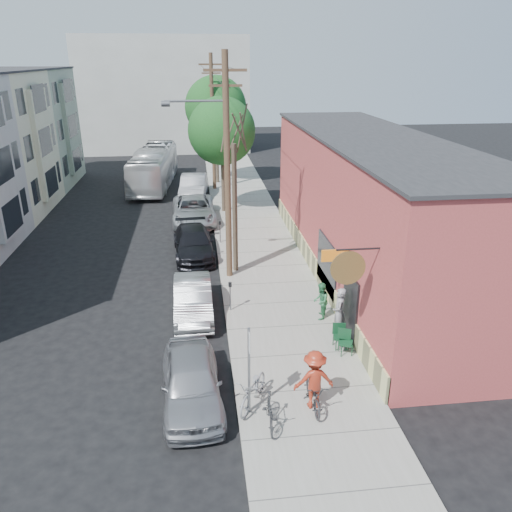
{
  "coord_description": "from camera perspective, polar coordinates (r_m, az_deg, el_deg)",
  "views": [
    {
      "loc": [
        1.14,
        -16.68,
        9.86
      ],
      "look_at": [
        3.6,
        4.06,
        1.5
      ],
      "focal_mm": 35.0,
      "sensor_mm": 36.0,
      "label": 1
    }
  ],
  "objects": [
    {
      "name": "patron_green",
      "position": [
        19.89,
        7.41,
        -5.13
      ],
      "size": [
        0.78,
        0.88,
        1.51
      ],
      "primitive_type": "imported",
      "rotation": [
        0.0,
        0.0,
        -1.9
      ],
      "color": "#327D4C",
      "rests_on": "sidewalk"
    },
    {
      "name": "sign_post",
      "position": [
        14.39,
        -0.8,
        -12.08
      ],
      "size": [
        0.07,
        0.45,
        2.8
      ],
      "color": "slate",
      "rests_on": "sidewalk"
    },
    {
      "name": "tree_bare",
      "position": [
        23.43,
        -2.43,
        5.3
      ],
      "size": [
        0.24,
        0.24,
        6.12
      ],
      "color": "#44392C",
      "rests_on": "sidewalk"
    },
    {
      "name": "car_4",
      "position": [
        37.79,
        -7.15,
        7.86
      ],
      "size": [
        2.22,
        5.32,
        1.71
      ],
      "primitive_type": "imported",
      "rotation": [
        0.0,
        0.0,
        -0.08
      ],
      "color": "gray",
      "rests_on": "ground"
    },
    {
      "name": "patron_grey",
      "position": [
        18.72,
        9.46,
        -6.37
      ],
      "size": [
        0.63,
        0.8,
        1.92
      ],
      "primitive_type": "imported",
      "rotation": [
        0.0,
        0.0,
        -1.85
      ],
      "color": "gray",
      "rests_on": "sidewalk"
    },
    {
      "name": "patio_chair_a",
      "position": [
        17.93,
        10.2,
        -9.7
      ],
      "size": [
        0.66,
        0.66,
        0.88
      ],
      "primitive_type": null,
      "rotation": [
        0.0,
        0.0,
        -0.41
      ],
      "color": "#103A20",
      "rests_on": "sidewalk"
    },
    {
      "name": "utility_pole_near",
      "position": [
        22.26,
        -3.46,
        10.24
      ],
      "size": [
        3.57,
        0.28,
        10.0
      ],
      "color": "#503A28",
      "rests_on": "sidewalk"
    },
    {
      "name": "ground",
      "position": [
        19.41,
        -9.3,
        -9.03
      ],
      "size": [
        120.0,
        120.0,
        0.0
      ],
      "primitive_type": "plane",
      "color": "black"
    },
    {
      "name": "cafe_building",
      "position": [
        23.96,
        12.69,
        5.4
      ],
      "size": [
        6.6,
        20.2,
        6.61
      ],
      "color": "#AD4040",
      "rests_on": "ground"
    },
    {
      "name": "car_2",
      "position": [
        26.53,
        -7.15,
        1.49
      ],
      "size": [
        2.33,
        5.07,
        1.44
      ],
      "primitive_type": "imported",
      "rotation": [
        0.0,
        0.0,
        0.07
      ],
      "color": "black",
      "rests_on": "ground"
    },
    {
      "name": "bus",
      "position": [
        41.83,
        -11.59,
        9.9
      ],
      "size": [
        3.41,
        11.21,
        3.08
      ],
      "primitive_type": "imported",
      "rotation": [
        0.0,
        0.0,
        -0.08
      ],
      "color": "white",
      "rests_on": "ground"
    },
    {
      "name": "car_1",
      "position": [
        20.48,
        -7.21,
        -4.9
      ],
      "size": [
        1.6,
        4.34,
        1.42
      ],
      "primitive_type": "imported",
      "rotation": [
        0.0,
        0.0,
        0.02
      ],
      "color": "#979A9E",
      "rests_on": "ground"
    },
    {
      "name": "parked_bike_a",
      "position": [
        14.65,
        1.61,
        -17.33
      ],
      "size": [
        0.53,
        1.56,
        0.92
      ],
      "primitive_type": "imported",
      "rotation": [
        0.0,
        0.0,
        -0.06
      ],
      "color": "black",
      "rests_on": "sidewalk"
    },
    {
      "name": "end_cap_building",
      "position": [
        58.89,
        -10.3,
        17.73
      ],
      "size": [
        18.0,
        8.0,
        12.0
      ],
      "primitive_type": "cube",
      "color": "#B3B4AE",
      "rests_on": "ground"
    },
    {
      "name": "parking_meter_near",
      "position": [
        20.34,
        -2.96,
        -4.08
      ],
      "size": [
        0.14,
        0.14,
        1.24
      ],
      "color": "slate",
      "rests_on": "sidewalk"
    },
    {
      "name": "patio_chair_b",
      "position": [
        18.23,
        9.6,
        -9.09
      ],
      "size": [
        0.59,
        0.59,
        0.88
      ],
      "primitive_type": null,
      "rotation": [
        0.0,
        0.0,
        -0.2
      ],
      "color": "#103A20",
      "rests_on": "sidewalk"
    },
    {
      "name": "tree_leafy_mid",
      "position": [
        32.92,
        -3.93,
        14.06
      ],
      "size": [
        4.33,
        4.33,
        7.47
      ],
      "color": "#44392C",
      "rests_on": "sidewalk"
    },
    {
      "name": "car_0",
      "position": [
        15.63,
        -7.38,
        -14.04
      ],
      "size": [
        2.01,
        4.47,
        1.49
      ],
      "primitive_type": "imported",
      "rotation": [
        0.0,
        0.0,
        0.06
      ],
      "color": "#9B9CA2",
      "rests_on": "ground"
    },
    {
      "name": "utility_pole_far",
      "position": [
        39.13,
        -4.97,
        15.11
      ],
      "size": [
        1.8,
        0.28,
        10.0
      ],
      "color": "#503A28",
      "rests_on": "sidewalk"
    },
    {
      "name": "sidewalk",
      "position": [
        29.52,
        -0.33,
        2.46
      ],
      "size": [
        4.5,
        58.0,
        0.15
      ],
      "primitive_type": "cube",
      "color": "gray",
      "rests_on": "ground"
    },
    {
      "name": "tree_leafy_far",
      "position": [
        41.19,
        -4.62,
        16.59
      ],
      "size": [
        4.86,
        4.86,
        8.44
      ],
      "color": "#44392C",
      "rests_on": "sidewalk"
    },
    {
      "name": "parked_bike_b",
      "position": [
        15.34,
        -0.31,
        -15.01
      ],
      "size": [
        1.5,
        2.05,
        1.03
      ],
      "primitive_type": "imported",
      "rotation": [
        0.0,
        0.0,
        -0.48
      ],
      "color": "gray",
      "rests_on": "sidewalk"
    },
    {
      "name": "parking_meter_far",
      "position": [
        27.86,
        -4.14,
        3.18
      ],
      "size": [
        0.14,
        0.14,
        1.24
      ],
      "color": "slate",
      "rests_on": "sidewalk"
    },
    {
      "name": "cyclist_bike",
      "position": [
        15.39,
        6.59,
        -15.23
      ],
      "size": [
        0.64,
        1.8,
        0.94
      ],
      "primitive_type": "imported",
      "rotation": [
        0.0,
        0.0,
        -0.01
      ],
      "color": "black",
      "rests_on": "sidewalk"
    },
    {
      "name": "cyclist",
      "position": [
        15.12,
        6.66,
        -13.85
      ],
      "size": [
        1.23,
        0.75,
        1.86
      ],
      "primitive_type": "imported",
      "rotation": [
        0.0,
        0.0,
        3.19
      ],
      "color": "maroon",
      "rests_on": "sidewalk"
    },
    {
      "name": "car_3",
      "position": [
        32.05,
        -7.13,
        5.22
      ],
      "size": [
        2.78,
        5.79,
        1.59
      ],
      "primitive_type": "imported",
      "rotation": [
        0.0,
        0.0,
        0.03
      ],
      "color": "#ABAFB2",
      "rests_on": "ground"
    }
  ]
}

